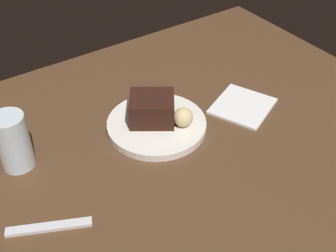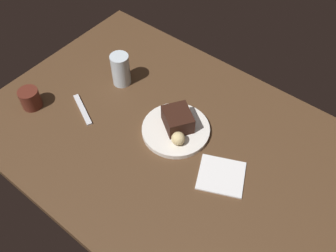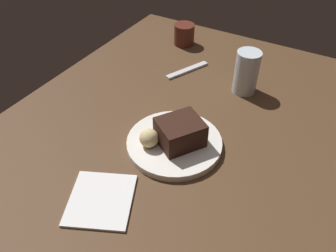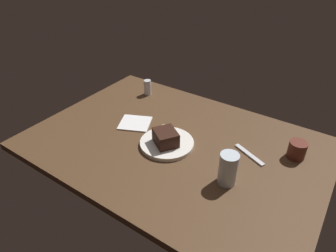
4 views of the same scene
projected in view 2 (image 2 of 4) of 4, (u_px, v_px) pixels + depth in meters
dining_table at (165, 138)px, 122.62cm from camera, size 120.00×84.00×3.00cm
dessert_plate at (176, 130)px, 121.83cm from camera, size 22.29×22.29×1.70cm
chocolate_cake_slice at (178, 119)px, 119.60cm from camera, size 12.74×12.39×5.96cm
bread_roll at (178, 139)px, 115.74cm from camera, size 4.40×4.40×4.40cm
water_glass at (121, 70)px, 132.27cm from camera, size 6.63×6.63×12.22cm
coffee_cup at (30, 98)px, 126.99cm from camera, size 6.87×6.87×7.00cm
dessert_spoon at (83, 109)px, 128.04cm from camera, size 14.38×7.91×0.70cm
folded_napkin at (221, 176)px, 111.49cm from camera, size 17.63×17.10×0.60cm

